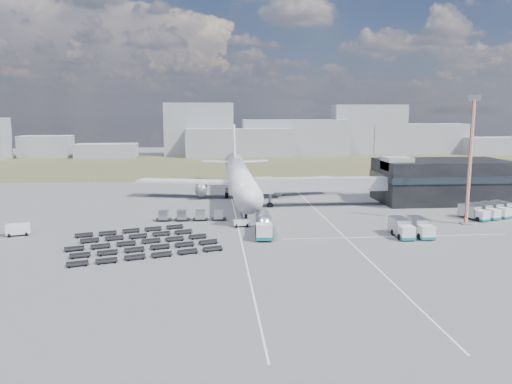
{
  "coord_description": "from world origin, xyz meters",
  "views": [
    {
      "loc": [
        -6.6,
        -89.66,
        21.65
      ],
      "look_at": [
        2.78,
        17.59,
        4.0
      ],
      "focal_mm": 35.0,
      "sensor_mm": 36.0,
      "label": 1
    }
  ],
  "objects": [
    {
      "name": "service_trucks_near",
      "position": [
        27.56,
        -8.01,
        1.55
      ],
      "size": [
        5.91,
        7.08,
        2.85
      ],
      "rotation": [
        0.0,
        0.0,
        0.0
      ],
      "color": "silver",
      "rests_on": "ground"
    },
    {
      "name": "baggage_dollies",
      "position": [
        -18.71,
        -9.45,
        0.36
      ],
      "size": [
        26.44,
        24.04,
        0.72
      ],
      "rotation": [
        0.0,
        0.0,
        0.31
      ],
      "color": "black",
      "rests_on": "ground"
    },
    {
      "name": "pushback_tug",
      "position": [
        -1.43,
        1.82,
        0.68
      ],
      "size": [
        3.13,
        2.03,
        1.36
      ],
      "primitive_type": "cube",
      "rotation": [
        0.0,
        0.0,
        0.14
      ],
      "color": "silver",
      "rests_on": "ground"
    },
    {
      "name": "grass_strip",
      "position": [
        0.0,
        110.0,
        0.01
      ],
      "size": [
        420.0,
        90.0,
        0.01
      ],
      "primitive_type": "cube",
      "color": "#4F4E2F",
      "rests_on": "ground"
    },
    {
      "name": "ground",
      "position": [
        0.0,
        0.0,
        0.0
      ],
      "size": [
        420.0,
        420.0,
        0.0
      ],
      "primitive_type": "plane",
      "color": "#565659",
      "rests_on": "ground"
    },
    {
      "name": "airliner",
      "position": [
        0.0,
        32.38,
        5.29
      ],
      "size": [
        51.59,
        64.53,
        17.62
      ],
      "color": "silver",
      "rests_on": "ground"
    },
    {
      "name": "jet_bridge",
      "position": [
        15.9,
        20.42,
        5.05
      ],
      "size": [
        30.3,
        3.8,
        7.05
      ],
      "color": "#939399",
      "rests_on": "ground"
    },
    {
      "name": "terminal",
      "position": [
        47.77,
        23.96,
        5.25
      ],
      "size": [
        30.4,
        16.4,
        11.0
      ],
      "color": "black",
      "rests_on": "ground"
    },
    {
      "name": "floodlight_mast",
      "position": [
        41.82,
        0.16,
        12.27
      ],
      "size": [
        2.33,
        1.89,
        24.49
      ],
      "rotation": [
        0.0,
        0.0,
        -0.34
      ],
      "color": "#AB3A1B",
      "rests_on": "ground"
    },
    {
      "name": "service_trucks_far",
      "position": [
        49.94,
        5.96,
        1.39
      ],
      "size": [
        12.95,
        9.9,
        2.55
      ],
      "rotation": [
        0.0,
        0.0,
        0.35
      ],
      "color": "silver",
      "rests_on": "ground"
    },
    {
      "name": "utility_van",
      "position": [
        -40.62,
        -1.56,
        1.05
      ],
      "size": [
        4.21,
        2.71,
        2.11
      ],
      "primitive_type": "cube",
      "rotation": [
        0.0,
        0.0,
        0.26
      ],
      "color": "silver",
      "rests_on": "ground"
    },
    {
      "name": "fuel_tanker",
      "position": [
        2.2,
        -4.56,
        1.78
      ],
      "size": [
        3.66,
        11.22,
        3.57
      ],
      "rotation": [
        0.0,
        0.0,
        -0.08
      ],
      "color": "silver",
      "rests_on": "ground"
    },
    {
      "name": "lane_markings",
      "position": [
        9.77,
        3.0,
        0.01
      ],
      "size": [
        47.12,
        110.0,
        0.01
      ],
      "color": "silver",
      "rests_on": "ground"
    },
    {
      "name": "skyline",
      "position": [
        5.22,
        150.3,
        9.11
      ],
      "size": [
        307.49,
        25.5,
        25.25
      ],
      "color": "#8E919B",
      "rests_on": "ground"
    },
    {
      "name": "catering_truck",
      "position": [
        5.97,
        40.0,
        1.41
      ],
      "size": [
        4.71,
        6.49,
        2.76
      ],
      "rotation": [
        0.0,
        0.0,
        0.42
      ],
      "color": "silver",
      "rests_on": "ground"
    },
    {
      "name": "uld_row",
      "position": [
        -11.0,
        7.85,
        1.14
      ],
      "size": [
        13.85,
        2.33,
        1.91
      ],
      "rotation": [
        0.0,
        0.0,
        -0.04
      ],
      "color": "black",
      "rests_on": "ground"
    }
  ]
}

